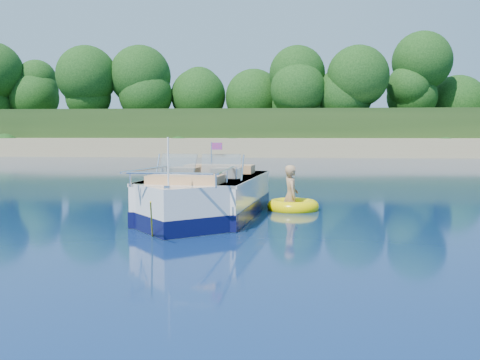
{
  "coord_description": "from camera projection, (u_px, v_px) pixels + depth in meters",
  "views": [
    {
      "loc": [
        3.32,
        -7.8,
        1.93
      ],
      "look_at": [
        2.35,
        4.44,
        0.85
      ],
      "focal_mm": 40.0,
      "sensor_mm": 36.0,
      "label": 1
    }
  ],
  "objects": [
    {
      "name": "ground",
      "position": [
        64.0,
        260.0,
        8.17
      ],
      "size": [
        160.0,
        160.0,
        0.0
      ],
      "primitive_type": "plane",
      "color": "#091A3F",
      "rests_on": "ground"
    },
    {
      "name": "shoreline",
      "position": [
        258.0,
        140.0,
        71.42
      ],
      "size": [
        170.0,
        59.0,
        6.0
      ],
      "color": "tan",
      "rests_on": "ground"
    },
    {
      "name": "treeline",
      "position": [
        246.0,
        93.0,
        48.41
      ],
      "size": [
        150.0,
        7.12,
        8.19
      ],
      "color": "black",
      "rests_on": "ground"
    },
    {
      "name": "motorboat",
      "position": [
        204.0,
        200.0,
        12.16
      ],
      "size": [
        2.76,
        6.3,
        2.1
      ],
      "rotation": [
        0.0,
        0.0,
        -0.13
      ],
      "color": "silver",
      "rests_on": "ground"
    },
    {
      "name": "tow_tube",
      "position": [
        293.0,
        206.0,
        13.46
      ],
      "size": [
        1.68,
        1.68,
        0.35
      ],
      "rotation": [
        0.0,
        0.0,
        0.36
      ],
      "color": "#FFE200",
      "rests_on": "ground"
    },
    {
      "name": "boy",
      "position": [
        290.0,
        210.0,
        13.4
      ],
      "size": [
        0.54,
        0.9,
        1.67
      ],
      "primitive_type": "imported",
      "rotation": [
        0.0,
        -0.17,
        1.77
      ],
      "color": "tan",
      "rests_on": "ground"
    }
  ]
}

